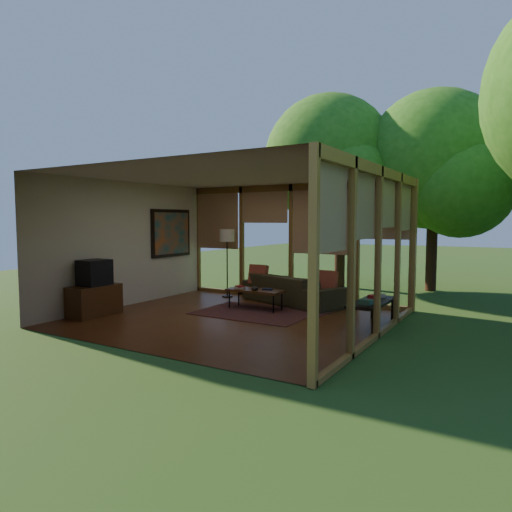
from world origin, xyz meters
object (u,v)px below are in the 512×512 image
Objects in this scene: sofa at (288,289)px; media_cabinet at (95,301)px; floor_lamp at (227,239)px; coffee_table at (255,291)px; television at (94,273)px; side_console at (369,303)px.

media_cabinet is (-2.64, -3.14, -0.02)m from sofa.
floor_lamp is at bearing 18.88° from sofa.
media_cabinet is at bearing -138.09° from coffee_table.
floor_lamp is (0.97, 3.15, 0.56)m from television.
floor_lamp is (-1.66, 0.00, 1.08)m from sofa.
coffee_table is (1.40, -1.01, -1.01)m from floor_lamp.
sofa is at bearing 150.72° from side_console.
television is 3.34m from floor_lamp.
television is at bearing -158.67° from side_console.
media_cabinet is at bearing 68.92° from sofa.
sofa is 1.35× the size of floor_lamp.
television is (0.02, 0.00, 0.55)m from media_cabinet.
side_console is at bearing 169.74° from sofa.
floor_lamp is at bearing 162.13° from side_console.
sofa is at bearing 49.91° from media_cabinet.
side_console is at bearing -17.87° from floor_lamp.
side_console is at bearing 21.25° from media_cabinet.
floor_lamp reaches higher than sofa.
television reaches higher than sofa.
television is 0.33× the size of floor_lamp.
floor_lamp is at bearing 72.56° from media_cabinet.
coffee_table is at bearing -35.79° from floor_lamp.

